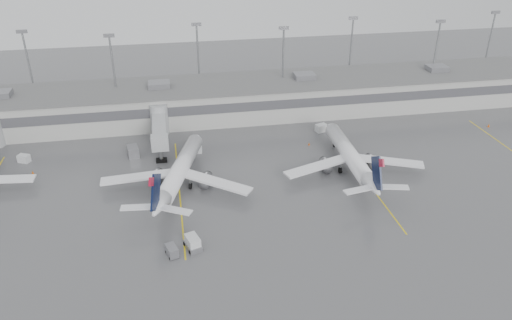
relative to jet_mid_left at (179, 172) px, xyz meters
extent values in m
plane|color=#535356|center=(17.34, -25.51, -3.17)|extent=(260.00, 260.00, 0.00)
cube|color=#B2B2AC|center=(17.34, 32.49, 0.83)|extent=(150.00, 16.00, 8.00)
cube|color=#47474C|center=(17.34, 24.44, 1.83)|extent=(150.00, 0.15, 2.20)
cube|color=#606060|center=(17.34, 32.49, 4.88)|extent=(152.00, 17.00, 0.30)
cube|color=slate|center=(67.34, 32.49, 5.63)|extent=(5.00, 4.00, 1.30)
cylinder|color=gray|center=(-32.66, 41.99, 6.83)|extent=(0.44, 0.44, 20.00)
cube|color=slate|center=(-32.66, 41.99, 17.03)|extent=(2.40, 0.50, 0.80)
cylinder|color=gray|center=(-12.66, 34.49, 6.83)|extent=(0.44, 0.44, 20.00)
cube|color=slate|center=(-12.66, 34.49, 17.03)|extent=(2.40, 0.50, 0.80)
cylinder|color=gray|center=(7.34, 41.99, 6.83)|extent=(0.44, 0.44, 20.00)
cube|color=slate|center=(7.34, 41.99, 17.03)|extent=(2.40, 0.50, 0.80)
cylinder|color=gray|center=(27.34, 34.49, 6.83)|extent=(0.44, 0.44, 20.00)
cube|color=slate|center=(27.34, 34.49, 17.03)|extent=(2.40, 0.50, 0.80)
cylinder|color=gray|center=(47.34, 41.99, 6.83)|extent=(0.44, 0.44, 20.00)
cube|color=slate|center=(47.34, 41.99, 17.03)|extent=(2.40, 0.50, 0.80)
cylinder|color=gray|center=(67.34, 34.49, 6.83)|extent=(0.44, 0.44, 20.00)
cube|color=slate|center=(67.34, 34.49, 17.03)|extent=(2.40, 0.50, 0.80)
cylinder|color=gray|center=(87.34, 41.99, 6.83)|extent=(0.44, 0.44, 20.00)
cube|color=slate|center=(87.34, 41.99, 17.03)|extent=(2.40, 0.50, 0.80)
cylinder|color=#96989A|center=(-3.16, 24.49, 0.33)|extent=(4.00, 4.00, 7.00)
cube|color=#96989A|center=(-3.16, 17.99, 1.13)|extent=(2.80, 13.00, 2.60)
cube|color=#96989A|center=(-3.16, 10.49, 1.13)|extent=(3.40, 2.40, 3.00)
cylinder|color=gray|center=(-3.16, 10.49, -1.77)|extent=(0.70, 0.70, 2.80)
cube|color=black|center=(-3.16, 10.49, -2.82)|extent=(2.20, 1.20, 0.70)
cube|color=yellow|center=(-0.16, -1.51, -3.16)|extent=(0.25, 40.00, 0.01)
cube|color=yellow|center=(34.84, -1.51, -3.16)|extent=(0.25, 40.00, 0.01)
cylinder|color=white|center=(0.46, 1.45, -0.06)|extent=(9.86, 22.66, 3.11)
cone|color=white|center=(4.35, 13.69, -0.06)|extent=(3.84, 3.70, 3.11)
cone|color=white|center=(-3.71, -11.68, 0.35)|extent=(4.53, 5.88, 3.11)
cube|color=white|center=(-7.33, 0.88, -0.89)|extent=(13.48, 2.78, 0.36)
cube|color=white|center=(6.49, -3.51, -0.89)|extent=(12.52, 10.03, 0.36)
cube|color=black|center=(-3.87, -12.17, 3.36)|extent=(2.06, 5.65, 6.78)
cube|color=#A10C26|center=(-4.27, -13.46, 6.05)|extent=(0.93, 2.09, 1.97)
cylinder|color=black|center=(3.28, 10.34, -2.70)|extent=(0.63, 1.00, 0.93)
cylinder|color=black|center=(-2.24, 0.13, -2.60)|extent=(0.79, 1.23, 1.14)
cylinder|color=black|center=(1.91, -1.18, -2.60)|extent=(0.79, 1.23, 1.14)
cylinder|color=white|center=(33.14, 1.61, -0.11)|extent=(3.69, 22.55, 3.06)
cone|color=white|center=(33.50, 14.27, -0.11)|extent=(3.14, 2.94, 3.06)
cone|color=white|center=(32.76, -11.97, 0.30)|extent=(3.21, 5.19, 3.06)
cube|color=white|center=(25.92, -1.05, -0.92)|extent=(13.49, 6.30, 0.36)
cube|color=white|center=(40.21, -1.45, -0.92)|extent=(13.40, 6.96, 0.36)
cube|color=black|center=(32.75, -12.48, 3.26)|extent=(0.47, 5.76, 6.68)
cube|color=#A10C26|center=(32.71, -13.81, 5.92)|extent=(0.36, 2.07, 1.94)
cylinder|color=black|center=(33.40, 10.80, -2.71)|extent=(0.38, 0.93, 0.92)
cylinder|color=black|center=(30.94, -0.37, -2.61)|extent=(0.49, 1.14, 1.12)
cylinder|color=black|center=(35.23, -0.49, -2.61)|extent=(0.49, 1.14, 1.12)
cube|color=silver|center=(1.14, -18.80, -2.14)|extent=(2.49, 3.15, 2.07)
cube|color=slate|center=(1.14, -18.80, -2.77)|extent=(2.85, 3.66, 0.80)
cylinder|color=black|center=(-0.09, -17.99, -2.85)|extent=(0.44, 0.69, 0.64)
cylinder|color=black|center=(1.66, -17.42, -2.85)|extent=(0.44, 0.69, 0.64)
cylinder|color=black|center=(0.62, -20.17, -2.85)|extent=(0.44, 0.69, 0.64)
cylinder|color=black|center=(2.37, -19.61, -2.85)|extent=(0.44, 0.69, 0.64)
cube|color=slate|center=(-2.06, -20.00, -2.33)|extent=(2.11, 2.80, 1.51)
cylinder|color=black|center=(-2.92, -19.35, -2.92)|extent=(0.34, 0.53, 0.50)
cylinder|color=black|center=(-1.20, -20.65, -2.92)|extent=(0.34, 0.53, 0.50)
cube|color=silver|center=(-30.50, 15.43, -2.39)|extent=(2.62, 2.25, 1.57)
cube|color=silver|center=(4.17, 13.42, -2.40)|extent=(2.33, 1.69, 1.55)
cube|color=silver|center=(32.96, 18.94, -2.31)|extent=(2.81, 2.29, 1.72)
cube|color=slate|center=(-8.87, 14.10, -2.11)|extent=(2.70, 3.72, 2.12)
cone|color=#DB5404|center=(-27.79, 9.85, -2.81)|extent=(0.45, 0.45, 0.72)
cone|color=#DB5404|center=(2.92, 14.86, -2.79)|extent=(0.48, 0.48, 0.76)
cone|color=#DB5404|center=(28.33, 12.55, -2.86)|extent=(0.39, 0.39, 0.62)
cone|color=#DB5404|center=(72.18, 14.28, -2.78)|extent=(0.50, 0.50, 0.79)
camera|label=1|loc=(-0.37, -80.66, 44.35)|focal=35.00mm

